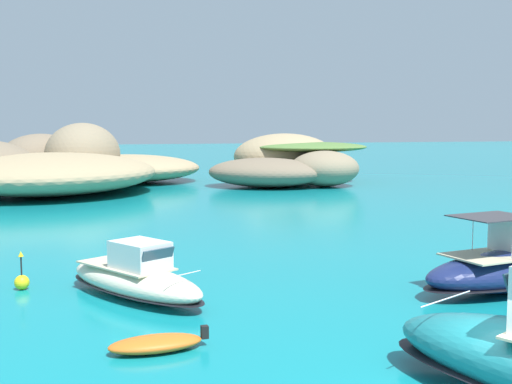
{
  "coord_description": "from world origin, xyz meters",
  "views": [
    {
      "loc": [
        -8.35,
        -11.81,
        6.22
      ],
      "look_at": [
        0.33,
        19.36,
        2.85
      ],
      "focal_mm": 45.17,
      "sensor_mm": 36.0,
      "label": 1
    }
  ],
  "objects_px": {
    "islet_small": "(289,160)",
    "channel_buoy": "(22,281)",
    "islet_large": "(62,167)",
    "dinghy_tender": "(156,343)",
    "motorboat_cream": "(135,278)"
  },
  "relations": [
    {
      "from": "islet_large",
      "to": "motorboat_cream",
      "type": "distance_m",
      "value": 42.74
    },
    {
      "from": "islet_large",
      "to": "motorboat_cream",
      "type": "xyz_separation_m",
      "value": [
        3.35,
        -42.58,
        -1.45
      ]
    },
    {
      "from": "islet_large",
      "to": "dinghy_tender",
      "type": "bearing_deg",
      "value": -85.98
    },
    {
      "from": "dinghy_tender",
      "to": "channel_buoy",
      "type": "xyz_separation_m",
      "value": [
        -4.11,
        8.1,
        0.11
      ]
    },
    {
      "from": "islet_small",
      "to": "channel_buoy",
      "type": "xyz_separation_m",
      "value": [
        -24.24,
        -40.67,
        -2.06
      ]
    },
    {
      "from": "islet_large",
      "to": "channel_buoy",
      "type": "relative_size",
      "value": 22.38
    },
    {
      "from": "islet_large",
      "to": "motorboat_cream",
      "type": "height_order",
      "value": "islet_large"
    },
    {
      "from": "islet_large",
      "to": "channel_buoy",
      "type": "distance_m",
      "value": 40.38
    },
    {
      "from": "motorboat_cream",
      "to": "dinghy_tender",
      "type": "bearing_deg",
      "value": -89.54
    },
    {
      "from": "islet_small",
      "to": "motorboat_cream",
      "type": "bearing_deg",
      "value": -115.19
    },
    {
      "from": "dinghy_tender",
      "to": "channel_buoy",
      "type": "height_order",
      "value": "channel_buoy"
    },
    {
      "from": "islet_small",
      "to": "motorboat_cream",
      "type": "distance_m",
      "value": 47.46
    },
    {
      "from": "islet_large",
      "to": "dinghy_tender",
      "type": "distance_m",
      "value": 48.59
    },
    {
      "from": "motorboat_cream",
      "to": "channel_buoy",
      "type": "distance_m",
      "value": 4.66
    },
    {
      "from": "dinghy_tender",
      "to": "channel_buoy",
      "type": "relative_size",
      "value": 1.92
    }
  ]
}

